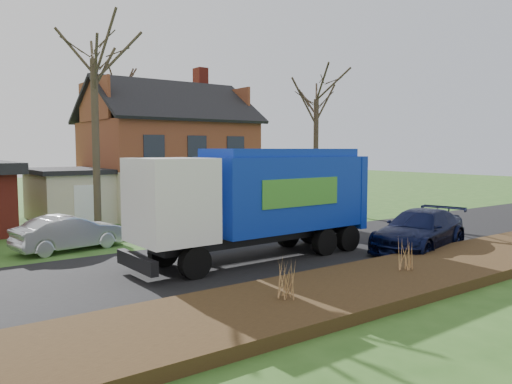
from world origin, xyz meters
TOP-DOWN VIEW (x-y plane):
  - ground at (0.00, 0.00)m, footprint 120.00×120.00m
  - road at (0.00, 0.00)m, footprint 80.00×7.00m
  - mulch_verge at (0.00, -5.30)m, footprint 80.00×3.50m
  - main_house at (1.49, 13.91)m, footprint 12.95×8.95m
  - garbage_truck at (-1.40, -0.35)m, footprint 9.18×2.70m
  - silver_sedan at (-6.48, 5.17)m, footprint 4.33×2.12m
  - navy_wagon at (4.45, -2.74)m, footprint 5.68×3.33m
  - tree_front_west at (-4.31, 8.38)m, footprint 3.72×3.72m
  - tree_front_east at (9.86, 8.95)m, footprint 3.61×3.61m
  - tree_back at (1.67, 20.86)m, footprint 3.48×3.48m
  - grass_clump_west at (-4.39, -5.31)m, footprint 0.36×0.29m
  - grass_clump_mid at (0.36, -5.20)m, footprint 0.36×0.29m

SIDE VIEW (x-z plane):
  - ground at x=0.00m, z-range 0.00..0.00m
  - road at x=0.00m, z-range 0.00..0.02m
  - mulch_verge at x=0.00m, z-range 0.00..0.30m
  - silver_sedan at x=-6.48m, z-range 0.00..1.37m
  - navy_wagon at x=4.45m, z-range 0.00..1.55m
  - grass_clump_west at x=-4.39m, z-range 0.30..1.25m
  - grass_clump_mid at x=0.36m, z-range 0.30..1.30m
  - garbage_truck at x=-1.40m, z-range 0.30..4.21m
  - main_house at x=1.49m, z-range -0.60..8.66m
  - tree_front_east at x=9.86m, z-range 3.14..13.17m
  - tree_front_west at x=-4.31m, z-range 3.58..14.62m
  - tree_back at x=1.67m, z-range 3.67..14.69m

